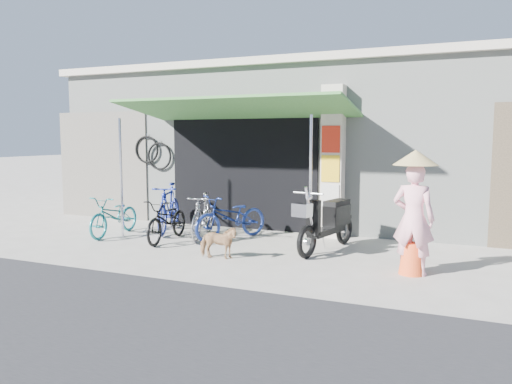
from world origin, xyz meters
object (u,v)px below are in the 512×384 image
at_px(bike_black, 168,220).
at_px(nun, 414,214).
at_px(bike_blue, 169,208).
at_px(moped, 328,222).
at_px(bike_teal, 115,215).
at_px(street_dog, 218,242).
at_px(bike_silver, 203,216).
at_px(bike_navy, 232,217).

height_order(bike_black, nun, nun).
bearing_deg(bike_black, nun, -14.05).
bearing_deg(bike_black, bike_blue, 114.89).
bearing_deg(moped, bike_teal, -162.20).
bearing_deg(street_dog, bike_silver, 25.68).
relative_size(bike_silver, nun, 0.83).
xyz_separation_m(bike_teal, moped, (4.34, 0.37, 0.09)).
distance_m(bike_black, street_dog, 1.77).
xyz_separation_m(bike_black, nun, (4.56, -0.58, 0.48)).
bearing_deg(street_dog, bike_navy, 5.79).
relative_size(bike_blue, nun, 0.94).
bearing_deg(bike_silver, bike_navy, 4.70).
distance_m(bike_teal, bike_silver, 1.85).
bearing_deg(bike_black, moped, 1.26).
bearing_deg(bike_navy, bike_teal, -139.17).
bearing_deg(bike_teal, nun, -10.00).
relative_size(bike_teal, bike_blue, 0.91).
distance_m(bike_black, bike_navy, 1.23).
distance_m(bike_blue, bike_black, 0.93).
xyz_separation_m(bike_blue, bike_black, (0.48, -0.78, -0.10)).
bearing_deg(bike_blue, nun, -33.74).
relative_size(bike_silver, moped, 0.78).
height_order(bike_blue, bike_navy, bike_blue).
relative_size(bike_black, bike_silver, 1.04).
height_order(bike_navy, nun, nun).
relative_size(bike_navy, nun, 0.92).
xyz_separation_m(street_dog, moped, (1.50, 1.30, 0.22)).
distance_m(bike_teal, bike_blue, 1.10).
distance_m(bike_blue, street_dog, 2.63).
height_order(bike_teal, bike_navy, bike_navy).
bearing_deg(bike_blue, bike_teal, -157.13).
bearing_deg(bike_black, bike_navy, 24.65).
relative_size(bike_black, nun, 0.86).
distance_m(bike_silver, nun, 4.21).
height_order(bike_navy, street_dog, bike_navy).
relative_size(bike_navy, moped, 0.87).
distance_m(bike_teal, bike_black, 1.31).
bearing_deg(bike_silver, street_dog, -65.99).
bearing_deg(bike_teal, bike_silver, 8.73).
xyz_separation_m(bike_teal, bike_silver, (1.81, 0.40, 0.04)).
bearing_deg(bike_black, street_dog, -36.41).
distance_m(bike_blue, bike_silver, 1.04).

